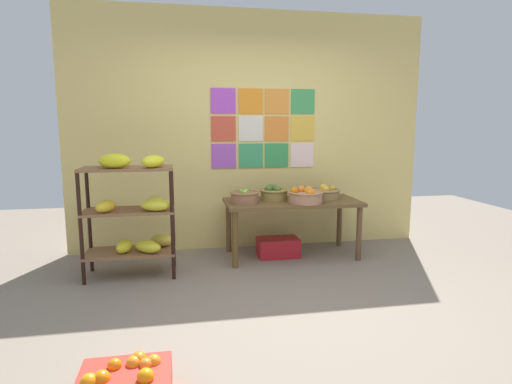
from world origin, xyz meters
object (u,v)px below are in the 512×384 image
(fruit_basket_back_left, at_px, (325,192))
(fruit_basket_left, at_px, (245,196))
(produce_crate_under_table, at_px, (278,247))
(banana_shelf_unit, at_px, (134,206))
(orange_crate_foreground, at_px, (126,384))
(fruit_basket_right, at_px, (274,193))
(fruit_basket_back_right, at_px, (305,196))
(display_table, at_px, (292,207))

(fruit_basket_back_left, bearing_deg, fruit_basket_left, -173.18)
(produce_crate_under_table, bearing_deg, banana_shelf_unit, -166.96)
(fruit_basket_back_left, xyz_separation_m, orange_crate_foreground, (-1.94, -2.36, -0.61))
(fruit_basket_right, bearing_deg, banana_shelf_unit, -163.60)
(banana_shelf_unit, distance_m, fruit_basket_right, 1.54)
(fruit_basket_back_right, bearing_deg, orange_crate_foreground, -127.56)
(fruit_basket_back_left, relative_size, orange_crate_foreground, 0.74)
(fruit_basket_left, bearing_deg, display_table, 5.88)
(banana_shelf_unit, bearing_deg, produce_crate_under_table, 13.04)
(fruit_basket_back_left, relative_size, fruit_basket_left, 1.12)
(display_table, xyz_separation_m, fruit_basket_back_left, (0.40, 0.06, 0.14))
(fruit_basket_right, height_order, produce_crate_under_table, fruit_basket_right)
(fruit_basket_right, relative_size, fruit_basket_back_left, 0.91)
(fruit_basket_back_right, xyz_separation_m, fruit_basket_left, (-0.64, 0.11, -0.01))
(display_table, relative_size, produce_crate_under_table, 3.23)
(orange_crate_foreground, bearing_deg, produce_crate_under_table, 59.04)
(display_table, height_order, orange_crate_foreground, display_table)
(fruit_basket_back_right, relative_size, fruit_basket_left, 1.22)
(banana_shelf_unit, height_order, fruit_basket_back_right, banana_shelf_unit)
(fruit_basket_left, xyz_separation_m, produce_crate_under_table, (0.39, 0.06, -0.60))
(fruit_basket_back_left, height_order, produce_crate_under_table, fruit_basket_back_left)
(fruit_basket_back_left, height_order, orange_crate_foreground, fruit_basket_back_left)
(fruit_basket_back_right, distance_m, orange_crate_foreground, 2.76)
(display_table, distance_m, produce_crate_under_table, 0.48)
(banana_shelf_unit, distance_m, orange_crate_foreground, 2.05)
(fruit_basket_right, distance_m, fruit_basket_left, 0.38)
(display_table, distance_m, fruit_basket_back_right, 0.25)
(display_table, bearing_deg, fruit_basket_right, 153.93)
(produce_crate_under_table, bearing_deg, fruit_basket_left, -170.80)
(fruit_basket_right, relative_size, fruit_basket_left, 1.02)
(fruit_basket_left, bearing_deg, fruit_basket_back_left, 6.82)
(fruit_basket_right, xyz_separation_m, fruit_basket_back_right, (0.29, -0.26, -0.00))
(display_table, bearing_deg, banana_shelf_unit, -168.36)
(fruit_basket_back_left, xyz_separation_m, fruit_basket_back_right, (-0.30, -0.22, 0.01))
(display_table, relative_size, fruit_basket_back_right, 3.83)
(display_table, bearing_deg, fruit_basket_back_right, -58.41)
(fruit_basket_back_left, relative_size, produce_crate_under_table, 0.78)
(fruit_basket_back_left, relative_size, fruit_basket_back_right, 0.92)
(fruit_basket_right, relative_size, fruit_basket_back_right, 0.84)
(display_table, height_order, fruit_basket_left, fruit_basket_left)
(fruit_basket_right, distance_m, fruit_basket_back_right, 0.39)
(fruit_basket_back_left, height_order, fruit_basket_back_right, fruit_basket_back_right)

